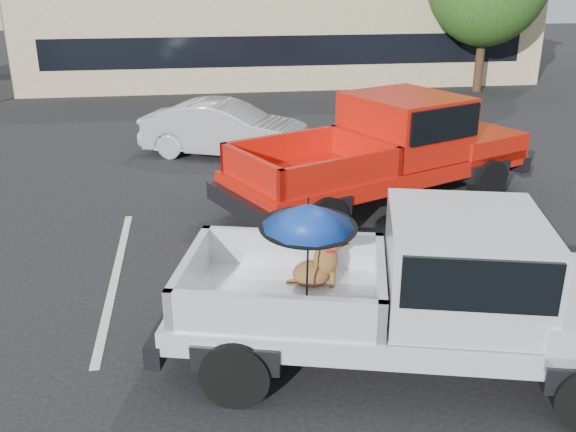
% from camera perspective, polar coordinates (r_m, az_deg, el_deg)
% --- Properties ---
extents(ground, '(90.00, 90.00, 0.00)m').
position_cam_1_polar(ground, '(8.49, 4.34, -9.91)').
color(ground, black).
rests_on(ground, ground).
extents(stripe_left, '(0.12, 5.00, 0.01)m').
position_cam_1_polar(stripe_left, '(10.15, -15.08, -5.10)').
color(stripe_left, silver).
rests_on(stripe_left, ground).
extents(stripe_right, '(0.12, 5.00, 0.01)m').
position_cam_1_polar(stripe_right, '(11.11, 17.31, -3.00)').
color(stripe_right, silver).
rests_on(stripe_right, ground).
extents(silver_pickup, '(6.00, 3.35, 2.06)m').
position_cam_1_polar(silver_pickup, '(7.43, 13.37, -6.04)').
color(silver_pickup, black).
rests_on(silver_pickup, ground).
extents(red_pickup, '(6.70, 4.63, 2.10)m').
position_cam_1_polar(red_pickup, '(12.80, 9.61, 6.29)').
color(red_pickup, black).
rests_on(red_pickup, ground).
extents(silver_sedan, '(4.32, 2.86, 1.34)m').
position_cam_1_polar(silver_sedan, '(15.98, -5.59, 7.71)').
color(silver_sedan, '#A7A9AE').
rests_on(silver_sedan, ground).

